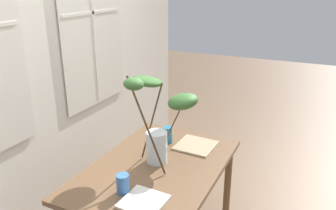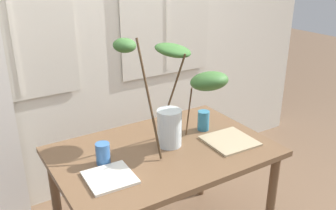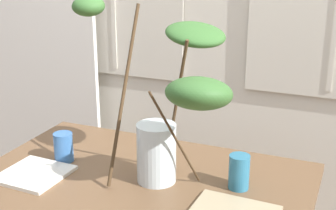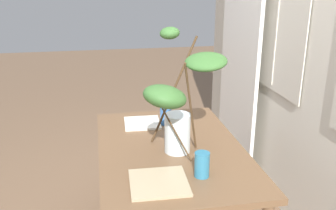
% 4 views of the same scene
% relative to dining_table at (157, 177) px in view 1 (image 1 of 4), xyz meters
% --- Properties ---
extents(back_wall_with_windows, '(4.13, 0.14, 2.94)m').
position_rel_dining_table_xyz_m(back_wall_with_windows, '(0.00, 0.96, 0.84)').
color(back_wall_with_windows, silver).
rests_on(back_wall_with_windows, ground).
extents(dining_table, '(1.24, 0.82, 0.73)m').
position_rel_dining_table_xyz_m(dining_table, '(0.00, 0.00, 0.00)').
color(dining_table, brown).
rests_on(dining_table, ground).
extents(vase_with_branches, '(0.66, 0.53, 0.67)m').
position_rel_dining_table_xyz_m(vase_with_branches, '(0.12, 0.02, 0.41)').
color(vase_with_branches, silver).
rests_on(vase_with_branches, dining_table).
extents(drinking_glass_blue_left, '(0.08, 0.08, 0.12)m').
position_rel_dining_table_xyz_m(drinking_glass_blue_left, '(-0.35, 0.04, 0.15)').
color(drinking_glass_blue_left, '#386BAD').
rests_on(drinking_glass_blue_left, dining_table).
extents(drinking_glass_blue_right, '(0.07, 0.07, 0.13)m').
position_rel_dining_table_xyz_m(drinking_glass_blue_right, '(0.35, 0.09, 0.15)').
color(drinking_glass_blue_right, teal).
rests_on(drinking_glass_blue_right, dining_table).
extents(plate_square_left, '(0.24, 0.24, 0.01)m').
position_rel_dining_table_xyz_m(plate_square_left, '(-0.39, -0.12, 0.10)').
color(plate_square_left, silver).
rests_on(plate_square_left, dining_table).
extents(plate_square_right, '(0.28, 0.28, 0.01)m').
position_rel_dining_table_xyz_m(plate_square_right, '(0.39, -0.13, 0.09)').
color(plate_square_right, tan).
rests_on(plate_square_right, dining_table).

